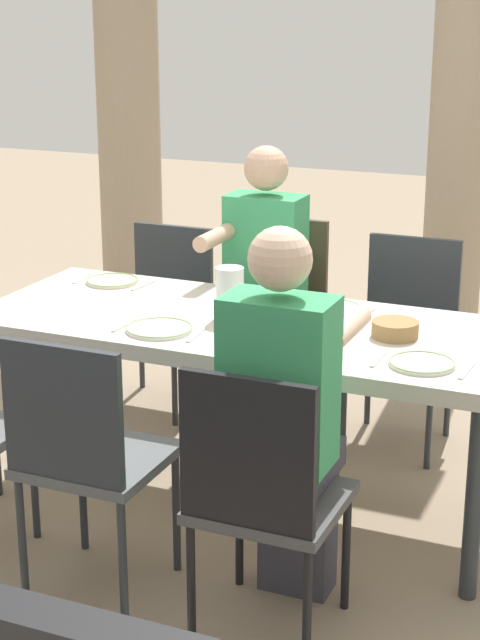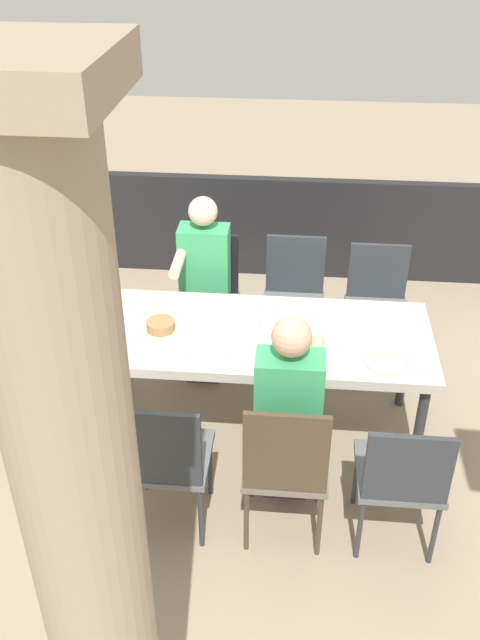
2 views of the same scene
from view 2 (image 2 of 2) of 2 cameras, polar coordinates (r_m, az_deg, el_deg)
name	(u,v)px [view 2 (image 2 of 2)]	position (r m, az deg, el deg)	size (l,w,h in m)	color
ground_plane	(255,429)	(4.62, 1.26, -8.91)	(16.00, 16.00, 0.00)	gray
dining_table	(257,341)	(4.18, 1.38, -1.71)	(2.09, 0.86, 0.76)	beige
chair_west_north	(402,475)	(3.69, 13.11, -12.29)	(0.44, 0.44, 0.87)	#5B5E61
chair_west_south	(377,300)	(5.03, 11.16, 1.64)	(0.44, 0.44, 0.90)	#5B5E61
chair_mid_north	(286,463)	(3.61, 3.75, -11.62)	(0.44, 0.44, 0.96)	#6A6158
chair_mid_south	(294,293)	(4.98, 4.45, 2.19)	(0.44, 0.44, 0.94)	#5B5E61
chair_east_north	(165,457)	(3.68, -6.13, -11.13)	(0.44, 0.44, 0.92)	#5B5E61
chair_east_south	(208,292)	(5.04, -2.63, 2.33)	(0.44, 0.44, 0.92)	#4F4F50
chair_head_east	(24,349)	(4.59, -17.26, -2.29)	(0.44, 0.44, 0.95)	#4F4F50
diner_woman_green	(289,413)	(3.65, 4.00, -7.62)	(0.35, 0.49, 1.32)	#3F3F4C
diner_man_white	(203,284)	(4.78, -3.02, 2.94)	(0.35, 0.49, 1.31)	#3F3F4C
stone_column_centre	(92,566)	(2.17, -12.01, -19.10)	(0.43, 0.43, 2.81)	tan
patio_railing	(274,227)	(6.18, 2.76, 7.61)	(4.49, 0.10, 0.90)	black
plate_0	(386,364)	(3.95, 11.90, -3.56)	(0.23, 0.23, 0.02)	silver
fork_0	(414,366)	(3.98, 14.04, -3.72)	(0.02, 0.17, 0.01)	silver
spoon_0	(359,364)	(3.94, 9.73, -3.54)	(0.02, 0.17, 0.01)	silver
plate_1	(299,311)	(4.35, 4.83, 0.75)	(0.25, 0.25, 0.02)	white
fork_1	(323,313)	(4.35, 6.79, 0.58)	(0.02, 0.17, 0.01)	silver
spoon_1	(275,311)	(4.35, 2.85, 0.78)	(0.02, 0.17, 0.01)	silver
plate_2	(210,352)	(3.96, -2.48, -2.65)	(0.25, 0.25, 0.02)	white
fork_2	(236,354)	(3.95, -0.32, -2.84)	(0.02, 0.17, 0.01)	silver
spoon_2	(184,352)	(3.99, -4.62, -2.60)	(0.02, 0.17, 0.01)	silver
plate_3	(143,304)	(4.44, -7.95, 1.29)	(0.22, 0.22, 0.02)	white
fork_3	(166,306)	(4.42, -6.05, 1.13)	(0.02, 0.17, 0.01)	silver
spoon_3	(120,304)	(4.48, -9.82, 1.31)	(0.02, 0.17, 0.01)	silver
water_pitcher	(269,320)	(4.10, 2.36, -0.01)	(0.11, 0.11, 0.20)	white
bread_basket	(161,325)	(4.18, -6.51, -0.43)	(0.17, 0.17, 0.06)	#9E7547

